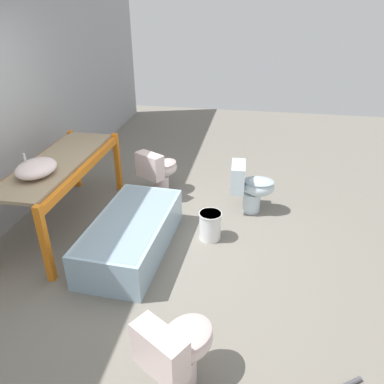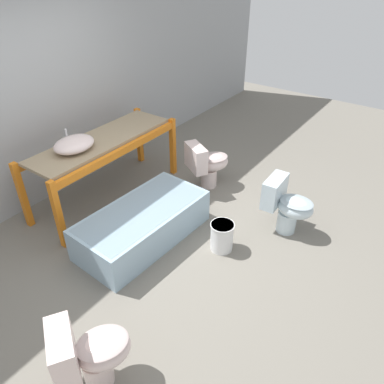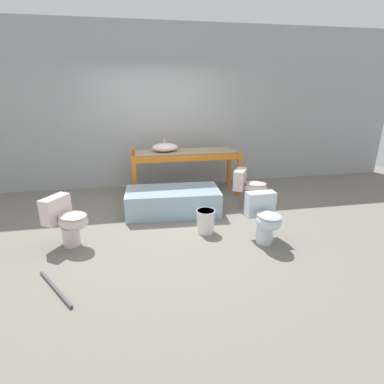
{
  "view_description": "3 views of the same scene",
  "coord_description": "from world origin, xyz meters",
  "px_view_note": "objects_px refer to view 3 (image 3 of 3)",
  "views": [
    {
      "loc": [
        -3.12,
        -1.13,
        2.55
      ],
      "look_at": [
        0.34,
        -0.52,
        0.68
      ],
      "focal_mm": 35.0,
      "sensor_mm": 36.0,
      "label": 1
    },
    {
      "loc": [
        -2.26,
        -2.27,
        2.86
      ],
      "look_at": [
        0.38,
        -0.38,
        0.7
      ],
      "focal_mm": 35.0,
      "sensor_mm": 36.0,
      "label": 2
    },
    {
      "loc": [
        -0.43,
        -4.55,
        1.99
      ],
      "look_at": [
        0.34,
        -0.42,
        0.54
      ],
      "focal_mm": 28.0,
      "sensor_mm": 36.0,
      "label": 3
    }
  ],
  "objects_px": {
    "sink_basin": "(165,147)",
    "bathtub_main": "(173,199)",
    "toilet_far": "(67,220)",
    "toilet_extra": "(249,187)",
    "toilet_near": "(265,217)",
    "bucket_white": "(206,221)"
  },
  "relations": [
    {
      "from": "sink_basin",
      "to": "bathtub_main",
      "type": "distance_m",
      "value": 1.2
    },
    {
      "from": "bathtub_main",
      "to": "toilet_extra",
      "type": "bearing_deg",
      "value": 4.58
    },
    {
      "from": "bathtub_main",
      "to": "toilet_near",
      "type": "distance_m",
      "value": 1.66
    },
    {
      "from": "bathtub_main",
      "to": "toilet_near",
      "type": "height_order",
      "value": "toilet_near"
    },
    {
      "from": "sink_basin",
      "to": "bucket_white",
      "type": "distance_m",
      "value": 1.99
    },
    {
      "from": "bathtub_main",
      "to": "toilet_far",
      "type": "xyz_separation_m",
      "value": [
        -1.5,
        -0.84,
        0.13
      ]
    },
    {
      "from": "sink_basin",
      "to": "bathtub_main",
      "type": "height_order",
      "value": "sink_basin"
    },
    {
      "from": "bathtub_main",
      "to": "toilet_extra",
      "type": "height_order",
      "value": "toilet_extra"
    },
    {
      "from": "sink_basin",
      "to": "toilet_extra",
      "type": "xyz_separation_m",
      "value": [
        1.37,
        -0.95,
        -0.57
      ]
    },
    {
      "from": "bucket_white",
      "to": "toilet_far",
      "type": "bearing_deg",
      "value": -179.41
    },
    {
      "from": "sink_basin",
      "to": "bucket_white",
      "type": "height_order",
      "value": "sink_basin"
    },
    {
      "from": "toilet_far",
      "to": "toilet_extra",
      "type": "xyz_separation_m",
      "value": [
        2.86,
        0.87,
        0.0
      ]
    },
    {
      "from": "sink_basin",
      "to": "toilet_near",
      "type": "height_order",
      "value": "sink_basin"
    },
    {
      "from": "sink_basin",
      "to": "toilet_far",
      "type": "height_order",
      "value": "sink_basin"
    },
    {
      "from": "bathtub_main",
      "to": "bucket_white",
      "type": "xyz_separation_m",
      "value": [
        0.37,
        -0.82,
        -0.06
      ]
    },
    {
      "from": "toilet_near",
      "to": "toilet_extra",
      "type": "height_order",
      "value": "same"
    },
    {
      "from": "bathtub_main",
      "to": "toilet_near",
      "type": "bearing_deg",
      "value": -45.69
    },
    {
      "from": "bathtub_main",
      "to": "toilet_near",
      "type": "xyz_separation_m",
      "value": [
        1.09,
        -1.24,
        0.13
      ]
    },
    {
      "from": "toilet_extra",
      "to": "bucket_white",
      "type": "height_order",
      "value": "toilet_extra"
    },
    {
      "from": "bucket_white",
      "to": "toilet_near",
      "type": "bearing_deg",
      "value": -30.58
    },
    {
      "from": "bathtub_main",
      "to": "toilet_extra",
      "type": "distance_m",
      "value": 1.36
    },
    {
      "from": "toilet_far",
      "to": "toilet_extra",
      "type": "bearing_deg",
      "value": -40.82
    }
  ]
}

